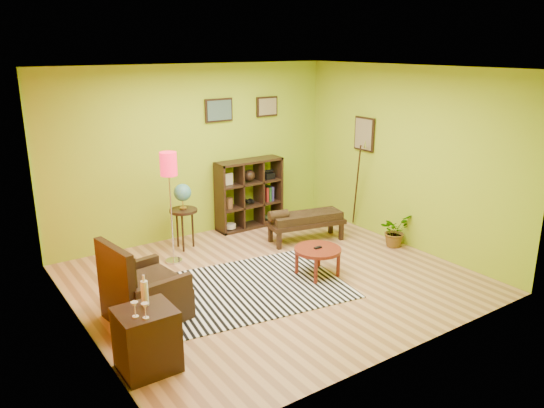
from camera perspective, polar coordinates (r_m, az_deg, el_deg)
ground at (r=7.33m, az=0.11°, el=-8.08°), size 5.00×5.00×0.00m
room_shell at (r=6.73m, az=-0.60°, el=5.82°), size 5.04×4.54×2.82m
zebra_rug at (r=7.08m, az=-2.33°, el=-8.95°), size 2.65×2.13×0.01m
coffee_table at (r=7.35m, az=4.93°, el=-5.16°), size 0.65×0.65×0.42m
armchair at (r=6.40m, az=-13.78°, el=-9.48°), size 0.91×0.91×0.98m
side_cabinet at (r=5.46m, az=-13.31°, el=-13.98°), size 0.55×0.50×0.96m
floor_lamp at (r=7.60m, az=-11.02°, el=3.18°), size 0.25×0.25×1.65m
globe_table at (r=8.24m, az=-9.57°, el=0.43°), size 0.43×0.43×1.05m
cube_shelf at (r=9.19m, az=-2.38°, el=1.11°), size 1.20×0.35×1.20m
bench at (r=8.57m, az=3.49°, el=-1.67°), size 1.32×0.70×0.58m
potted_plant at (r=8.63m, az=13.03°, el=-3.15°), size 0.54×0.58×0.40m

